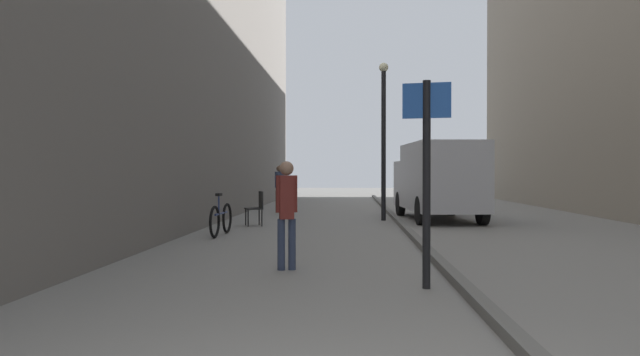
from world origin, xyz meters
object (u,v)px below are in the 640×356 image
object	(u,v)px
delivery_van	(438,179)
bicycle_leaning	(221,219)
pedestrian_main_foreground	(287,207)
street_sign_post	(427,165)
lamp_post	(384,130)
pedestrian_mid_block	(279,185)
cafe_chair_near_window	(257,206)

from	to	relation	value
delivery_van	bicycle_leaning	distance (m)	7.37
pedestrian_main_foreground	street_sign_post	distance (m)	2.36
street_sign_post	lamp_post	size ratio (longest dim) A/B	0.55
delivery_van	street_sign_post	xyz separation A→B (m)	(-1.74, -10.47, 0.30)
pedestrian_main_foreground	lamp_post	bearing A→B (deg)	65.47
delivery_van	street_sign_post	bearing A→B (deg)	-103.55
pedestrian_mid_block	delivery_van	world-z (taller)	delivery_van
street_sign_post	pedestrian_main_foreground	bearing A→B (deg)	-22.93
delivery_van	bicycle_leaning	bearing A→B (deg)	-144.61
lamp_post	cafe_chair_near_window	size ratio (longest dim) A/B	5.06
bicycle_leaning	delivery_van	bearing A→B (deg)	42.31
pedestrian_main_foreground	cafe_chair_near_window	xyz separation A→B (m)	(-1.58, 7.00, -0.39)
pedestrian_mid_block	street_sign_post	xyz separation A→B (m)	(3.49, -13.35, 0.56)
pedestrian_main_foreground	cafe_chair_near_window	bearing A→B (deg)	90.64
pedestrian_main_foreground	lamp_post	distance (m)	9.28
pedestrian_main_foreground	street_sign_post	bearing A→B (deg)	-45.93
street_sign_post	bicycle_leaning	xyz separation A→B (m)	(-3.91, 5.81, -1.16)
delivery_van	cafe_chair_near_window	size ratio (longest dim) A/B	5.54
street_sign_post	bicycle_leaning	world-z (taller)	street_sign_post
pedestrian_main_foreground	bicycle_leaning	xyz separation A→B (m)	(-2.01, 4.54, -0.55)
pedestrian_main_foreground	pedestrian_mid_block	xyz separation A→B (m)	(-1.59, 12.08, 0.05)
street_sign_post	bicycle_leaning	bearing A→B (deg)	-45.16
street_sign_post	cafe_chair_near_window	world-z (taller)	street_sign_post
bicycle_leaning	lamp_post	bearing A→B (deg)	50.43
delivery_van	bicycle_leaning	xyz separation A→B (m)	(-5.65, -4.66, -0.87)
pedestrian_main_foreground	bicycle_leaning	distance (m)	4.99
pedestrian_mid_block	cafe_chair_near_window	bearing A→B (deg)	67.24
lamp_post	pedestrian_mid_block	bearing A→B (deg)	138.13
pedestrian_main_foreground	pedestrian_mid_block	bearing A→B (deg)	85.41
bicycle_leaning	pedestrian_mid_block	bearing A→B (deg)	89.60
pedestrian_main_foreground	cafe_chair_near_window	distance (m)	7.19
pedestrian_main_foreground	street_sign_post	world-z (taller)	street_sign_post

